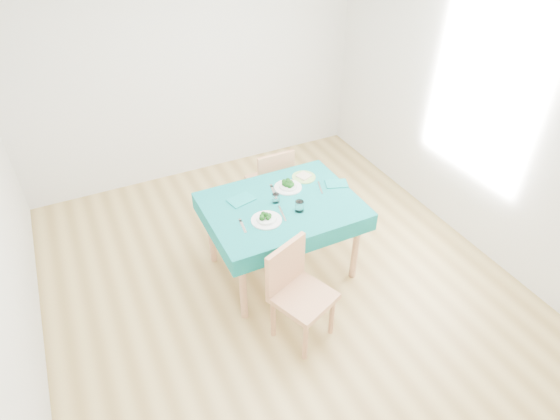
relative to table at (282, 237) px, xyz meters
name	(u,v)px	position (x,y,z in m)	size (l,w,h in m)	color
room_shell	(280,157)	(-0.11, -0.19, 0.97)	(4.02, 4.52, 2.73)	olive
table	(282,237)	(0.00, 0.00, 0.00)	(1.30, 0.99, 0.76)	#096867
chair_near	(304,289)	(-0.19, -0.77, 0.14)	(0.41, 0.45, 1.03)	tan
chair_far	(269,177)	(0.25, 0.81, 0.11)	(0.39, 0.43, 0.97)	tan
bowl_near	(266,217)	(-0.22, -0.16, 0.42)	(0.25, 0.25, 0.08)	white
bowl_far	(288,184)	(0.16, 0.19, 0.42)	(0.25, 0.25, 0.08)	white
fork_near	(243,226)	(-0.42, -0.14, 0.38)	(0.02, 0.17, 0.00)	silver
knife_near	(282,213)	(-0.06, -0.13, 0.38)	(0.02, 0.22, 0.00)	silver
fork_far	(274,191)	(0.01, 0.19, 0.38)	(0.03, 0.19, 0.00)	silver
knife_far	(320,188)	(0.42, 0.06, 0.38)	(0.02, 0.20, 0.00)	silver
napkin_near	(241,200)	(-0.30, 0.20, 0.39)	(0.22, 0.15, 0.01)	#0D7371
napkin_far	(337,184)	(0.58, 0.05, 0.38)	(0.20, 0.14, 0.01)	#0D7371
tumbler_center	(276,198)	(-0.04, 0.04, 0.42)	(0.06, 0.06, 0.08)	white
tumbler_side	(299,206)	(0.08, -0.16, 0.43)	(0.07, 0.07, 0.10)	white
side_plate	(304,177)	(0.36, 0.28, 0.38)	(0.22, 0.22, 0.01)	#94CA62
bread_slice	(304,176)	(0.36, 0.28, 0.40)	(0.11, 0.11, 0.02)	beige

